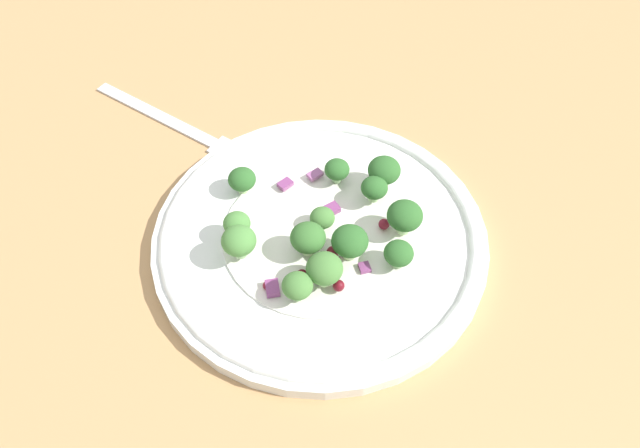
# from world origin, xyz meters

# --- Properties ---
(ground_plane) EXTENTS (1.80, 1.80, 0.02)m
(ground_plane) POSITION_xyz_m (0.00, 0.00, -0.01)
(ground_plane) COLOR tan
(plate) EXTENTS (0.28, 0.28, 0.02)m
(plate) POSITION_xyz_m (-0.03, 0.01, 0.01)
(plate) COLOR white
(plate) RESTS_ON ground_plane
(dressing_pool) EXTENTS (0.16, 0.16, 0.00)m
(dressing_pool) POSITION_xyz_m (-0.03, 0.01, 0.01)
(dressing_pool) COLOR white
(dressing_pool) RESTS_ON plate
(broccoli_floret_0) EXTENTS (0.03, 0.03, 0.03)m
(broccoli_floret_0) POSITION_xyz_m (-0.09, 0.05, 0.03)
(broccoli_floret_0) COLOR #ADD18E
(broccoli_floret_0) RESTS_ON plate
(broccoli_floret_1) EXTENTS (0.03, 0.03, 0.03)m
(broccoli_floret_1) POSITION_xyz_m (-0.04, 0.07, 0.04)
(broccoli_floret_1) COLOR #ADD18E
(broccoli_floret_1) RESTS_ON plate
(broccoli_floret_2) EXTENTS (0.02, 0.02, 0.02)m
(broccoli_floret_2) POSITION_xyz_m (-0.04, 0.01, 0.02)
(broccoli_floret_2) COLOR #8EB77A
(broccoli_floret_2) RESTS_ON plate
(broccoli_floret_3) EXTENTS (0.02, 0.02, 0.02)m
(broccoli_floret_3) POSITION_xyz_m (-0.09, 0.01, 0.03)
(broccoli_floret_3) COLOR #8EB77A
(broccoli_floret_3) RESTS_ON plate
(broccoli_floret_4) EXTENTS (0.02, 0.02, 0.02)m
(broccoli_floret_4) POSITION_xyz_m (0.04, 0.00, 0.03)
(broccoli_floret_4) COLOR #8EB77A
(broccoli_floret_4) RESTS_ON plate
(broccoli_floret_5) EXTENTS (0.02, 0.02, 0.02)m
(broccoli_floret_5) POSITION_xyz_m (-0.01, -0.06, 0.03)
(broccoli_floret_5) COLOR #9EC684
(broccoli_floret_5) RESTS_ON plate
(broccoli_floret_6) EXTENTS (0.03, 0.03, 0.03)m
(broccoli_floret_6) POSITION_xyz_m (0.01, -0.05, 0.04)
(broccoli_floret_6) COLOR #8EB77A
(broccoli_floret_6) RESTS_ON plate
(broccoli_floret_7) EXTENTS (0.03, 0.03, 0.03)m
(broccoli_floret_7) POSITION_xyz_m (0.02, 0.02, 0.03)
(broccoli_floret_7) COLOR #ADD18E
(broccoli_floret_7) RESTS_ON plate
(broccoli_floret_8) EXTENTS (0.02, 0.02, 0.02)m
(broccoli_floret_8) POSITION_xyz_m (-0.01, 0.07, 0.03)
(broccoli_floret_8) COLOR #8EB77A
(broccoli_floret_8) RESTS_ON plate
(broccoli_floret_9) EXTENTS (0.03, 0.03, 0.03)m
(broccoli_floret_9) POSITION_xyz_m (-0.01, -0.00, 0.03)
(broccoli_floret_9) COLOR #ADD18E
(broccoli_floret_9) RESTS_ON plate
(broccoli_floret_10) EXTENTS (0.02, 0.02, 0.02)m
(broccoli_floret_10) POSITION_xyz_m (-0.07, 0.05, 0.03)
(broccoli_floret_10) COLOR #9EC684
(broccoli_floret_10) RESTS_ON plate
(broccoli_floret_11) EXTENTS (0.02, 0.02, 0.02)m
(broccoli_floret_11) POSITION_xyz_m (-0.07, -0.07, 0.03)
(broccoli_floret_11) COLOR #ADD18E
(broccoli_floret_11) RESTS_ON plate
(broccoli_floret_12) EXTENTS (0.03, 0.03, 0.03)m
(broccoli_floret_12) POSITION_xyz_m (-0.01, 0.03, 0.03)
(broccoli_floret_12) COLOR #ADD18E
(broccoli_floret_12) RESTS_ON plate
(cranberry_0) EXTENTS (0.01, 0.01, 0.01)m
(cranberry_0) POSITION_xyz_m (0.02, 0.03, 0.02)
(cranberry_0) COLOR maroon
(cranberry_0) RESTS_ON plate
(cranberry_1) EXTENTS (0.01, 0.01, 0.01)m
(cranberry_1) POSITION_xyz_m (0.02, 0.00, 0.02)
(cranberry_1) COLOR #4C0A14
(cranberry_1) RESTS_ON plate
(cranberry_2) EXTENTS (0.01, 0.01, 0.01)m
(cranberry_2) POSITION_xyz_m (0.03, -0.03, 0.02)
(cranberry_2) COLOR maroon
(cranberry_2) RESTS_ON plate
(cranberry_3) EXTENTS (0.01, 0.01, 0.01)m
(cranberry_3) POSITION_xyz_m (-0.04, 0.06, 0.02)
(cranberry_3) COLOR maroon
(cranberry_3) RESTS_ON plate
(cranberry_4) EXTENTS (0.01, 0.01, 0.01)m
(cranberry_4) POSITION_xyz_m (-0.01, 0.02, 0.02)
(cranberry_4) COLOR maroon
(cranberry_4) RESTS_ON plate
(onion_bit_0) EXTENTS (0.01, 0.01, 0.00)m
(onion_bit_0) POSITION_xyz_m (0.00, 0.05, 0.02)
(onion_bit_0) COLOR #843D75
(onion_bit_0) RESTS_ON plate
(onion_bit_1) EXTENTS (0.02, 0.01, 0.00)m
(onion_bit_1) POSITION_xyz_m (-0.07, -0.03, 0.02)
(onion_bit_1) COLOR #843D75
(onion_bit_1) RESTS_ON plate
(onion_bit_2) EXTENTS (0.02, 0.02, 0.01)m
(onion_bit_2) POSITION_xyz_m (-0.05, 0.01, 0.02)
(onion_bit_2) COLOR #843D75
(onion_bit_2) RESTS_ON plate
(onion_bit_3) EXTENTS (0.02, 0.01, 0.01)m
(onion_bit_3) POSITION_xyz_m (0.03, -0.02, 0.02)
(onion_bit_3) COLOR #843D75
(onion_bit_3) RESTS_ON plate
(onion_bit_4) EXTENTS (0.02, 0.02, 0.00)m
(onion_bit_4) POSITION_xyz_m (-0.09, -0.01, 0.02)
(onion_bit_4) COLOR #A35B93
(onion_bit_4) RESTS_ON plate
(fork) EXTENTS (0.09, 0.18, 0.01)m
(fork) POSITION_xyz_m (-0.15, -0.15, 0.00)
(fork) COLOR silver
(fork) RESTS_ON ground_plane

